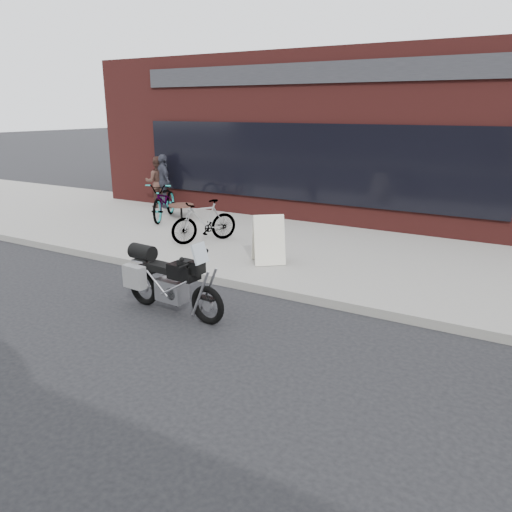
{
  "coord_description": "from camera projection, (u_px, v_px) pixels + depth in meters",
  "views": [
    {
      "loc": [
        3.51,
        -2.98,
        3.06
      ],
      "look_at": [
        -0.23,
        3.47,
        0.85
      ],
      "focal_mm": 35.0,
      "sensor_mm": 36.0,
      "label": 1
    }
  ],
  "objects": [
    {
      "name": "ground",
      "position": [
        104.0,
        425.0,
        5.03
      ],
      "size": [
        120.0,
        120.0,
        0.0
      ],
      "primitive_type": "plane",
      "color": "black",
      "rests_on": "ground"
    },
    {
      "name": "near_sidewalk",
      "position": [
        347.0,
        252.0,
        10.82
      ],
      "size": [
        44.0,
        6.0,
        0.15
      ],
      "primitive_type": "cube",
      "color": "gray",
      "rests_on": "ground"
    },
    {
      "name": "storefront",
      "position": [
        366.0,
        133.0,
        16.95
      ],
      "size": [
        14.0,
        10.07,
        4.5
      ],
      "color": "#521D1A",
      "rests_on": "ground"
    },
    {
      "name": "motorcycle",
      "position": [
        166.0,
        280.0,
        7.66
      ],
      "size": [
        1.93,
        0.62,
        1.22
      ],
      "rotation": [
        0.0,
        0.0,
        -0.08
      ],
      "color": "black",
      "rests_on": "ground"
    },
    {
      "name": "bicycle_front",
      "position": [
        164.0,
        201.0,
        13.53
      ],
      "size": [
        1.42,
        2.04,
        1.02
      ],
      "primitive_type": "imported",
      "rotation": [
        0.0,
        0.0,
        0.43
      ],
      "color": "gray",
      "rests_on": "near_sidewalk"
    },
    {
      "name": "bicycle_rear",
      "position": [
        204.0,
        221.0,
        11.21
      ],
      "size": [
        1.18,
        1.59,
        0.95
      ],
      "primitive_type": "imported",
      "rotation": [
        0.0,
        0.0,
        -0.53
      ],
      "color": "gray",
      "rests_on": "near_sidewalk"
    },
    {
      "name": "sandwich_sign",
      "position": [
        268.0,
        239.0,
        9.69
      ],
      "size": [
        0.81,
        0.8,
        0.95
      ],
      "rotation": [
        0.0,
        0.0,
        0.68
      ],
      "color": "white",
      "rests_on": "near_sidewalk"
    },
    {
      "name": "cafe_table",
      "position": [
        181.0,
        206.0,
        13.61
      ],
      "size": [
        0.69,
        0.69,
        0.39
      ],
      "color": "black",
      "rests_on": "near_sidewalk"
    },
    {
      "name": "cafe_patron_left",
      "position": [
        158.0,
        182.0,
        15.1
      ],
      "size": [
        0.95,
        0.91,
        1.54
      ],
      "primitive_type": "imported",
      "rotation": [
        0.0,
        0.0,
        3.76
      ],
      "color": "#442B24",
      "rests_on": "near_sidewalk"
    },
    {
      "name": "cafe_patron_right",
      "position": [
        164.0,
        181.0,
        14.97
      ],
      "size": [
        1.01,
        0.83,
        1.61
      ],
      "primitive_type": "imported",
      "rotation": [
        0.0,
        0.0,
        2.59
      ],
      "color": "#353643",
      "rests_on": "near_sidewalk"
    }
  ]
}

